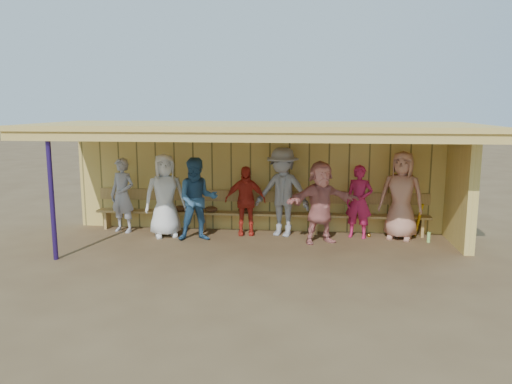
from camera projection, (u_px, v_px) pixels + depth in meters
ground at (254, 244)px, 10.38m from camera, size 90.00×90.00×0.00m
player_a at (123, 195)px, 11.30m from camera, size 0.71×0.58×1.69m
player_b at (165, 195)px, 10.89m from camera, size 1.05×0.89×1.83m
player_c at (197, 199)px, 10.58m from camera, size 1.01×0.87×1.78m
player_d at (245, 201)px, 11.07m from camera, size 0.94×0.49×1.54m
player_e at (283, 192)px, 10.95m from camera, size 1.44×1.11×1.96m
player_f at (321, 202)px, 10.39m from camera, size 1.68×1.08×1.73m
player_g at (359, 202)px, 10.81m from camera, size 0.66×0.52×1.59m
player_h at (401, 195)px, 10.69m from camera, size 1.08×0.88×1.90m
dugout_structure at (276, 160)px, 10.72m from camera, size 8.80×3.20×2.50m
bench at (259, 209)px, 11.38m from camera, size 7.60×0.34×0.93m
dugout_equipment at (248, 211)px, 11.28m from camera, size 5.67×0.62×0.80m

